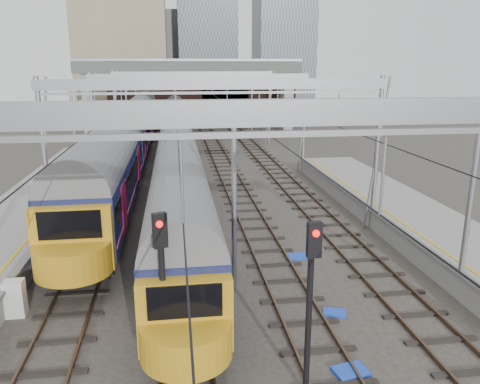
{
  "coord_description": "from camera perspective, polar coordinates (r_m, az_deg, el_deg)",
  "views": [
    {
      "loc": [
        -2.09,
        -14.63,
        8.45
      ],
      "look_at": [
        0.99,
        7.48,
        2.4
      ],
      "focal_mm": 35.0,
      "sensor_mm": 36.0,
      "label": 1
    }
  ],
  "objects": [
    {
      "name": "ground",
      "position": [
        17.03,
        0.19,
        -14.6
      ],
      "size": [
        160.0,
        160.0,
        0.0
      ],
      "primitive_type": "plane",
      "color": "#38332D",
      "rests_on": "ground"
    },
    {
      "name": "tracks",
      "position": [
        30.88,
        -3.74,
        -0.71
      ],
      "size": [
        14.4,
        80.0,
        0.22
      ],
      "color": "#4C3828",
      "rests_on": "ground"
    },
    {
      "name": "overhead_line",
      "position": [
        36.23,
        -4.71,
        12.14
      ],
      "size": [
        16.8,
        80.0,
        8.0
      ],
      "color": "gray",
      "rests_on": "ground"
    },
    {
      "name": "retaining_wall",
      "position": [
        66.78,
        -5.01,
        11.57
      ],
      "size": [
        28.0,
        2.75,
        9.0
      ],
      "color": "black",
      "rests_on": "ground"
    },
    {
      "name": "overbridge",
      "position": [
        60.68,
        -6.13,
        13.96
      ],
      "size": [
        28.0,
        3.0,
        9.25
      ],
      "color": "gray",
      "rests_on": "ground"
    },
    {
      "name": "city_skyline",
      "position": [
        85.68,
        -4.98,
        20.9
      ],
      "size": [
        37.5,
        27.5,
        60.0
      ],
      "color": "tan",
      "rests_on": "ground"
    },
    {
      "name": "train_main",
      "position": [
        41.59,
        -7.76,
        6.63
      ],
      "size": [
        2.61,
        60.45,
        4.56
      ],
      "color": "black",
      "rests_on": "ground"
    },
    {
      "name": "train_second",
      "position": [
        52.27,
        -12.3,
        8.43
      ],
      "size": [
        3.04,
        70.17,
        5.15
      ],
      "color": "black",
      "rests_on": "ground"
    },
    {
      "name": "signal_near_left",
      "position": [
        12.39,
        -9.44,
        -10.52
      ],
      "size": [
        0.39,
        0.47,
        4.97
      ],
      "rotation": [
        0.0,
        0.0,
        0.36
      ],
      "color": "black",
      "rests_on": "ground"
    },
    {
      "name": "signal_near_centre",
      "position": [
        11.96,
        8.61,
        -11.69
      ],
      "size": [
        0.35,
        0.47,
        4.89
      ],
      "rotation": [
        0.0,
        0.0,
        0.04
      ],
      "color": "black",
      "rests_on": "ground"
    },
    {
      "name": "relay_cabinet",
      "position": [
        18.35,
        -25.74,
        -11.6
      ],
      "size": [
        0.67,
        0.56,
        1.31
      ],
      "primitive_type": "cube",
      "rotation": [
        0.0,
        0.0,
        0.03
      ],
      "color": "silver",
      "rests_on": "ground"
    },
    {
      "name": "equip_cover_a",
      "position": [
        14.56,
        13.32,
        -20.52
      ],
      "size": [
        1.07,
        0.85,
        0.11
      ],
      "primitive_type": "cube",
      "rotation": [
        0.0,
        0.0,
        0.21
      ],
      "color": "blue",
      "rests_on": "ground"
    },
    {
      "name": "equip_cover_b",
      "position": [
        21.65,
        7.05,
        -7.79
      ],
      "size": [
        0.91,
        0.65,
        0.11
      ],
      "primitive_type": "cube",
      "rotation": [
        0.0,
        0.0,
        0.02
      ],
      "color": "blue",
      "rests_on": "ground"
    },
    {
      "name": "equip_cover_c",
      "position": [
        17.31,
        11.44,
        -14.21
      ],
      "size": [
        0.91,
        0.76,
        0.09
      ],
      "primitive_type": "cube",
      "rotation": [
        0.0,
        0.0,
        -0.31
      ],
      "color": "blue",
      "rests_on": "ground"
    }
  ]
}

